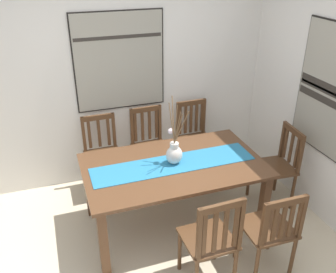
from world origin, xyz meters
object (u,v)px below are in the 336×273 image
at_px(chair_1, 150,145).
at_px(painting_on_side_wall, 329,90).
at_px(chair_4, 271,230).
at_px(dining_table, 173,172).
at_px(centerpiece_vase, 174,152).
at_px(chair_3, 278,165).
at_px(painting_on_back_wall, 119,61).
at_px(chair_2, 211,240).
at_px(chair_5, 194,137).
at_px(chair_0, 102,153).

bearing_deg(chair_1, painting_on_side_wall, -35.39).
bearing_deg(chair_4, dining_table, 122.32).
xyz_separation_m(centerpiece_vase, chair_3, (1.23, -0.02, -0.38)).
height_order(centerpiece_vase, chair_1, centerpiece_vase).
bearing_deg(painting_on_back_wall, chair_2, -82.27).
distance_m(chair_5, painting_on_back_wall, 1.34).
bearing_deg(centerpiece_vase, painting_on_back_wall, 102.81).
height_order(chair_1, chair_4, chair_1).
height_order(dining_table, chair_3, chair_3).
bearing_deg(chair_4, painting_on_side_wall, 35.66).
relative_size(chair_4, chair_5, 0.95).
relative_size(dining_table, chair_0, 1.93).
bearing_deg(painting_on_side_wall, chair_4, -144.34).
xyz_separation_m(dining_table, chair_3, (1.24, -0.01, -0.16)).
bearing_deg(chair_2, chair_3, 35.00).
relative_size(chair_1, chair_4, 1.04).
bearing_deg(painting_on_side_wall, dining_table, 172.73).
bearing_deg(painting_on_back_wall, chair_4, -68.21).
bearing_deg(chair_2, centerpiece_vase, 90.94).
height_order(chair_1, chair_2, chair_2).
distance_m(chair_4, painting_on_back_wall, 2.43).
bearing_deg(chair_1, painting_on_back_wall, 135.98).
bearing_deg(dining_table, chair_1, 89.20).
bearing_deg(painting_on_side_wall, chair_5, 130.45).
xyz_separation_m(chair_2, chair_5, (0.59, 1.76, -0.00)).
relative_size(painting_on_back_wall, painting_on_side_wall, 0.86).
distance_m(centerpiece_vase, chair_5, 1.14).
height_order(chair_2, chair_5, chair_2).
height_order(painting_on_back_wall, painting_on_side_wall, painting_on_back_wall).
height_order(chair_5, painting_on_side_wall, painting_on_side_wall).
bearing_deg(chair_5, centerpiece_vase, -124.00).
bearing_deg(centerpiece_vase, painting_on_side_wall, -7.76).
bearing_deg(painting_on_back_wall, painting_on_side_wall, -36.78).
relative_size(centerpiece_vase, chair_5, 0.71).
xyz_separation_m(centerpiece_vase, chair_4, (0.56, -0.91, -0.38)).
bearing_deg(chair_4, painting_on_back_wall, 111.79).
bearing_deg(chair_3, chair_1, 143.43).
distance_m(chair_5, painting_on_side_wall, 1.70).
xyz_separation_m(centerpiece_vase, chair_0, (-0.58, 0.89, -0.38)).
height_order(chair_1, painting_on_back_wall, painting_on_back_wall).
relative_size(dining_table, chair_2, 1.83).
relative_size(dining_table, chair_5, 1.87).
distance_m(chair_1, chair_3, 1.52).
bearing_deg(chair_4, centerpiece_vase, 121.55).
bearing_deg(chair_5, chair_0, -179.63).
bearing_deg(dining_table, painting_on_back_wall, 102.24).
bearing_deg(centerpiece_vase, chair_1, 89.79).
bearing_deg(painting_on_back_wall, centerpiece_vase, -77.19).
bearing_deg(chair_2, chair_4, -4.35).
bearing_deg(chair_3, painting_on_back_wall, 142.00).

